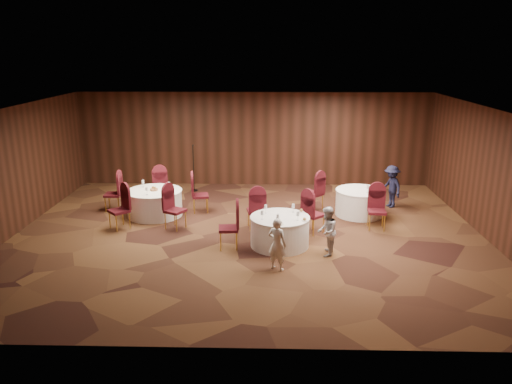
{
  "coord_description": "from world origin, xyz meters",
  "views": [
    {
      "loc": [
        0.52,
        -11.96,
        4.62
      ],
      "look_at": [
        0.2,
        0.2,
        1.1
      ],
      "focal_mm": 35.0,
      "sensor_mm": 36.0,
      "label": 1
    }
  ],
  "objects_px": {
    "table_right": "(359,202)",
    "man_c": "(391,187)",
    "woman_b": "(327,231)",
    "table_left": "(155,203)",
    "woman_a": "(277,244)",
    "mic_stand": "(194,178)",
    "table_main": "(280,231)"
  },
  "relations": [
    {
      "from": "table_right",
      "to": "man_c",
      "type": "distance_m",
      "value": 1.34
    },
    {
      "from": "table_left",
      "to": "man_c",
      "type": "distance_m",
      "value": 6.99
    },
    {
      "from": "table_main",
      "to": "table_right",
      "type": "distance_m",
      "value": 3.34
    },
    {
      "from": "table_right",
      "to": "woman_a",
      "type": "height_order",
      "value": "woman_a"
    },
    {
      "from": "table_left",
      "to": "table_right",
      "type": "height_order",
      "value": "same"
    },
    {
      "from": "table_main",
      "to": "table_right",
      "type": "relative_size",
      "value": 1.04
    },
    {
      "from": "woman_a",
      "to": "table_main",
      "type": "bearing_deg",
      "value": -64.45
    },
    {
      "from": "table_left",
      "to": "man_c",
      "type": "xyz_separation_m",
      "value": [
        6.92,
        0.97,
        0.26
      ]
    },
    {
      "from": "table_main",
      "to": "woman_a",
      "type": "distance_m",
      "value": 1.37
    },
    {
      "from": "table_left",
      "to": "man_c",
      "type": "relative_size",
      "value": 1.23
    },
    {
      "from": "woman_b",
      "to": "mic_stand",
      "type": "bearing_deg",
      "value": -131.35
    },
    {
      "from": "table_right",
      "to": "mic_stand",
      "type": "distance_m",
      "value": 5.64
    },
    {
      "from": "woman_b",
      "to": "table_left",
      "type": "bearing_deg",
      "value": -107.98
    },
    {
      "from": "table_main",
      "to": "table_right",
      "type": "xyz_separation_m",
      "value": [
        2.33,
        2.39,
        0.0
      ]
    },
    {
      "from": "man_c",
      "to": "table_left",
      "type": "bearing_deg",
      "value": -103.84
    },
    {
      "from": "mic_stand",
      "to": "table_right",
      "type": "bearing_deg",
      "value": -25.08
    },
    {
      "from": "mic_stand",
      "to": "woman_b",
      "type": "height_order",
      "value": "mic_stand"
    },
    {
      "from": "woman_b",
      "to": "table_right",
      "type": "bearing_deg",
      "value": 169.55
    },
    {
      "from": "table_left",
      "to": "mic_stand",
      "type": "height_order",
      "value": "mic_stand"
    },
    {
      "from": "woman_a",
      "to": "mic_stand",
      "type": "bearing_deg",
      "value": -37.21
    },
    {
      "from": "woman_b",
      "to": "man_c",
      "type": "bearing_deg",
      "value": 160.67
    },
    {
      "from": "table_main",
      "to": "table_right",
      "type": "height_order",
      "value": "same"
    },
    {
      "from": "mic_stand",
      "to": "woman_a",
      "type": "relative_size",
      "value": 1.34
    },
    {
      "from": "man_c",
      "to": "mic_stand",
      "type": "bearing_deg",
      "value": -126.51
    },
    {
      "from": "mic_stand",
      "to": "man_c",
      "type": "xyz_separation_m",
      "value": [
        6.17,
        -1.62,
        0.19
      ]
    },
    {
      "from": "table_right",
      "to": "woman_a",
      "type": "distance_m",
      "value": 4.46
    },
    {
      "from": "woman_a",
      "to": "man_c",
      "type": "distance_m",
      "value": 5.7
    },
    {
      "from": "table_right",
      "to": "woman_a",
      "type": "relative_size",
      "value": 1.18
    },
    {
      "from": "mic_stand",
      "to": "woman_a",
      "type": "distance_m",
      "value": 6.7
    },
    {
      "from": "table_right",
      "to": "woman_a",
      "type": "xyz_separation_m",
      "value": [
        -2.41,
        -3.75,
        0.21
      ]
    },
    {
      "from": "table_right",
      "to": "woman_b",
      "type": "height_order",
      "value": "woman_b"
    },
    {
      "from": "woman_a",
      "to": "table_right",
      "type": "bearing_deg",
      "value": -93.66
    }
  ]
}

